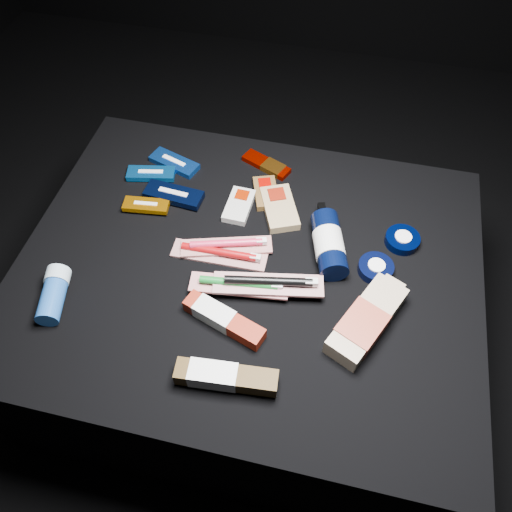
% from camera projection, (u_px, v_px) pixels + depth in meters
% --- Properties ---
extents(ground, '(3.00, 3.00, 0.00)m').
position_uv_depth(ground, '(250.00, 346.00, 1.39)').
color(ground, black).
rests_on(ground, ground).
extents(cloth_table, '(0.98, 0.78, 0.40)m').
position_uv_depth(cloth_table, '(249.00, 311.00, 1.23)').
color(cloth_table, black).
rests_on(cloth_table, ground).
extents(luna_bar_0, '(0.13, 0.08, 0.02)m').
position_uv_depth(luna_bar_0, '(174.00, 163.00, 1.24)').
color(luna_bar_0, '#0F3D92').
rests_on(luna_bar_0, cloth_table).
extents(luna_bar_1, '(0.12, 0.07, 0.02)m').
position_uv_depth(luna_bar_1, '(151.00, 174.00, 1.21)').
color(luna_bar_1, '#0C5AA9').
rests_on(luna_bar_1, cloth_table).
extents(luna_bar_2, '(0.14, 0.06, 0.02)m').
position_uv_depth(luna_bar_2, '(174.00, 195.00, 1.16)').
color(luna_bar_2, black).
rests_on(luna_bar_2, cloth_table).
extents(luna_bar_3, '(0.11, 0.05, 0.01)m').
position_uv_depth(luna_bar_3, '(146.00, 205.00, 1.14)').
color(luna_bar_3, '#C77405').
rests_on(luna_bar_3, cloth_table).
extents(clif_bar_0, '(0.08, 0.11, 0.02)m').
position_uv_depth(clif_bar_0, '(266.00, 192.00, 1.18)').
color(clif_bar_0, brown).
rests_on(clif_bar_0, cloth_table).
extents(clif_bar_1, '(0.06, 0.10, 0.02)m').
position_uv_depth(clif_bar_1, '(240.00, 204.00, 1.15)').
color(clif_bar_1, '#B8B9B1').
rests_on(clif_bar_1, cloth_table).
extents(clif_bar_2, '(0.11, 0.14, 0.02)m').
position_uv_depth(clif_bar_2, '(279.00, 206.00, 1.15)').
color(clif_bar_2, '#9E835A').
rests_on(clif_bar_2, cloth_table).
extents(power_bar, '(0.13, 0.08, 0.02)m').
position_uv_depth(power_bar, '(269.00, 166.00, 1.23)').
color(power_bar, '#860A00').
rests_on(power_bar, cloth_table).
extents(lotion_bottle, '(0.10, 0.20, 0.06)m').
position_uv_depth(lotion_bottle, '(329.00, 244.00, 1.06)').
color(lotion_bottle, black).
rests_on(lotion_bottle, cloth_table).
extents(cream_tin_upper, '(0.07, 0.07, 0.02)m').
position_uv_depth(cream_tin_upper, '(402.00, 240.00, 1.09)').
color(cream_tin_upper, black).
rests_on(cream_tin_upper, cloth_table).
extents(cream_tin_lower, '(0.07, 0.07, 0.02)m').
position_uv_depth(cream_tin_lower, '(376.00, 268.00, 1.04)').
color(cream_tin_lower, black).
rests_on(cream_tin_lower, cloth_table).
extents(bodywash_bottle, '(0.15, 0.21, 0.04)m').
position_uv_depth(bodywash_bottle, '(366.00, 322.00, 0.96)').
color(bodywash_bottle, tan).
rests_on(bodywash_bottle, cloth_table).
extents(deodorant_stick, '(0.07, 0.13, 0.05)m').
position_uv_depth(deodorant_stick, '(54.00, 294.00, 0.99)').
color(deodorant_stick, '#1B4A91').
rests_on(deodorant_stick, cloth_table).
extents(toothbrush_pack_0, '(0.21, 0.05, 0.02)m').
position_uv_depth(toothbrush_pack_0, '(220.00, 254.00, 1.07)').
color(toothbrush_pack_0, '#B8AEAB').
rests_on(toothbrush_pack_0, cloth_table).
extents(toothbrush_pack_1, '(0.20, 0.10, 0.02)m').
position_uv_depth(toothbrush_pack_1, '(228.00, 245.00, 1.07)').
color(toothbrush_pack_1, '#BCB3AF').
rests_on(toothbrush_pack_1, cloth_table).
extents(toothbrush_pack_2, '(0.20, 0.07, 0.02)m').
position_uv_depth(toothbrush_pack_2, '(240.00, 285.00, 1.01)').
color(toothbrush_pack_2, beige).
rests_on(toothbrush_pack_2, cloth_table).
extents(toothbrush_pack_3, '(0.23, 0.09, 0.02)m').
position_uv_depth(toothbrush_pack_3, '(270.00, 283.00, 1.00)').
color(toothbrush_pack_3, silver).
rests_on(toothbrush_pack_3, cloth_table).
extents(toothpaste_carton_red, '(0.17, 0.09, 0.03)m').
position_uv_depth(toothpaste_carton_red, '(221.00, 318.00, 0.97)').
color(toothpaste_carton_red, maroon).
rests_on(toothpaste_carton_red, cloth_table).
extents(toothpaste_carton_green, '(0.19, 0.06, 0.04)m').
position_uv_depth(toothpaste_carton_green, '(222.00, 376.00, 0.89)').
color(toothpaste_carton_green, '#3A270C').
rests_on(toothpaste_carton_green, cloth_table).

